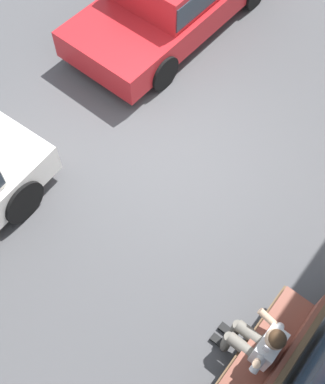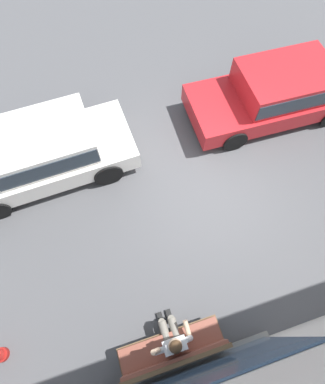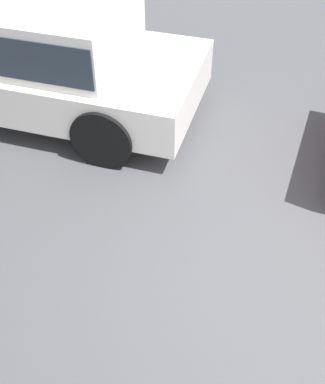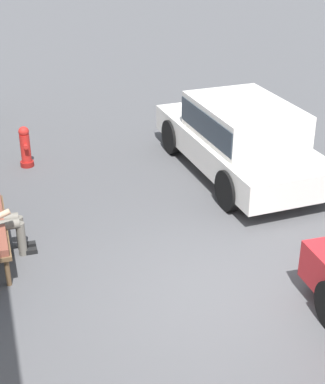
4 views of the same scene
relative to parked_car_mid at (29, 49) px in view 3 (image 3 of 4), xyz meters
The scene contains 2 objects.
ground_plane 3.97m from the parked_car_mid, 152.33° to the left, with size 60.00×60.00×0.00m, color #4C4C4F.
parked_car_mid is the anchor object (origin of this frame).
Camera 3 is at (0.23, 2.60, 3.41)m, focal length 45.00 mm.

